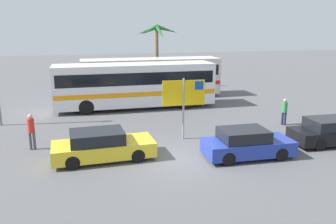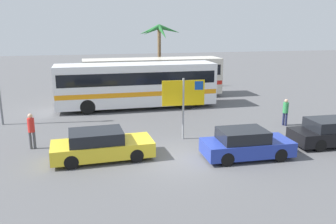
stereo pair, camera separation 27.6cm
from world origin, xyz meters
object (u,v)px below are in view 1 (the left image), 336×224
object	(u,v)px
car_yellow	(102,146)
car_blue	(247,144)
ferry_sign	(184,95)
car_black	(334,131)
pedestrian_by_bus	(284,110)
bus_rear_coach	(151,76)
pedestrian_crossing_lot	(31,129)
bus_front_coach	(135,83)

from	to	relation	value
car_yellow	car_blue	distance (m)	6.45
ferry_sign	car_yellow	distance (m)	5.04
ferry_sign	car_blue	distance (m)	4.12
car_black	car_yellow	distance (m)	11.45
car_yellow	pedestrian_by_bus	world-z (taller)	pedestrian_by_bus
bus_rear_coach	pedestrian_by_bus	xyz separation A→B (m)	(5.95, -10.24, -0.85)
car_blue	pedestrian_by_bus	bearing A→B (deg)	44.60
car_blue	pedestrian_by_bus	xyz separation A→B (m)	(4.59, 4.27, 0.30)
car_black	pedestrian_crossing_lot	xyz separation A→B (m)	(-14.57, 2.84, 0.40)
car_yellow	pedestrian_crossing_lot	distance (m)	3.81
bus_rear_coach	pedestrian_by_bus	distance (m)	11.88
bus_front_coach	ferry_sign	size ratio (longest dim) A/B	3.50
car_blue	bus_front_coach	bearing A→B (deg)	108.28
pedestrian_by_bus	car_yellow	bearing A→B (deg)	169.77
ferry_sign	pedestrian_by_bus	world-z (taller)	ferry_sign
bus_front_coach	car_black	bearing A→B (deg)	-50.90
ferry_sign	car_blue	xyz separation A→B (m)	(1.95, -3.22, -1.69)
ferry_sign	car_black	size ratio (longest dim) A/B	0.70
car_yellow	pedestrian_by_bus	distance (m)	11.29
bus_front_coach	pedestrian_crossing_lot	bearing A→B (deg)	-129.55
bus_front_coach	bus_rear_coach	distance (m)	4.06
bus_front_coach	ferry_sign	bearing A→B (deg)	-80.26
car_yellow	pedestrian_by_bus	xyz separation A→B (m)	(10.90, 2.94, 0.30)
car_yellow	car_blue	world-z (taller)	same
car_yellow	ferry_sign	bearing A→B (deg)	20.95
bus_front_coach	car_black	distance (m)	13.35
ferry_sign	pedestrian_crossing_lot	distance (m)	7.62
bus_front_coach	ferry_sign	xyz separation A→B (m)	(1.32, -7.72, 0.54)
ferry_sign	pedestrian_by_bus	bearing A→B (deg)	13.45
car_yellow	pedestrian_by_bus	bearing A→B (deg)	12.70
pedestrian_crossing_lot	ferry_sign	bearing A→B (deg)	88.72
car_blue	pedestrian_by_bus	size ratio (longest dim) A/B	2.51
pedestrian_crossing_lot	car_blue	bearing A→B (deg)	70.46
ferry_sign	car_blue	size ratio (longest dim) A/B	0.80
ferry_sign	car_yellow	bearing A→B (deg)	-152.41
bus_rear_coach	pedestrian_crossing_lot	distance (m)	13.73
car_black	pedestrian_by_bus	size ratio (longest dim) A/B	2.86
bus_front_coach	car_blue	bearing A→B (deg)	-73.33
ferry_sign	pedestrian_crossing_lot	world-z (taller)	ferry_sign
bus_front_coach	car_blue	distance (m)	11.47
ferry_sign	car_black	world-z (taller)	ferry_sign
bus_rear_coach	car_blue	world-z (taller)	bus_rear_coach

